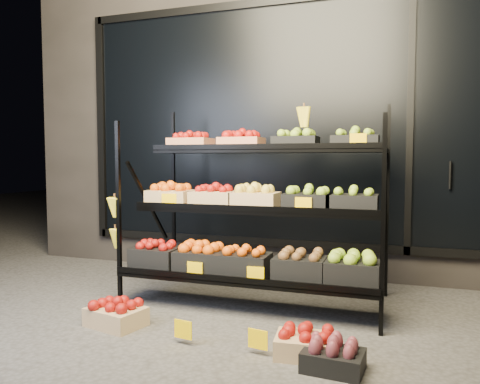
% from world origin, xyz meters
% --- Properties ---
extents(ground, '(24.00, 24.00, 0.00)m').
position_xyz_m(ground, '(0.00, 0.00, 0.00)').
color(ground, '#514F4C').
rests_on(ground, ground).
extents(building, '(6.00, 2.08, 3.50)m').
position_xyz_m(building, '(0.00, 2.59, 1.75)').
color(building, '#2D2826').
rests_on(building, ground).
extents(display_rack, '(2.18, 1.02, 1.75)m').
position_xyz_m(display_rack, '(-0.00, 0.60, 0.79)').
color(display_rack, black).
rests_on(display_rack, ground).
extents(tag_floor_a, '(0.13, 0.01, 0.12)m').
position_xyz_m(tag_floor_a, '(-0.17, -0.40, 0.06)').
color(tag_floor_a, '#FFC600').
rests_on(tag_floor_a, ground).
extents(tag_floor_b, '(0.13, 0.01, 0.12)m').
position_xyz_m(tag_floor_b, '(0.33, -0.40, 0.06)').
color(tag_floor_b, '#FFC600').
rests_on(tag_floor_b, ground).
extents(floor_crate_left, '(0.44, 0.37, 0.20)m').
position_xyz_m(floor_crate_left, '(-0.78, -0.24, 0.09)').
color(floor_crate_left, tan).
rests_on(floor_crate_left, ground).
extents(floor_crate_midright, '(0.39, 0.31, 0.19)m').
position_xyz_m(floor_crate_midright, '(0.61, -0.32, 0.09)').
color(floor_crate_midright, tan).
rests_on(floor_crate_midright, ground).
extents(floor_crate_right, '(0.35, 0.27, 0.18)m').
position_xyz_m(floor_crate_right, '(0.79, -0.46, 0.08)').
color(floor_crate_right, black).
rests_on(floor_crate_right, ground).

